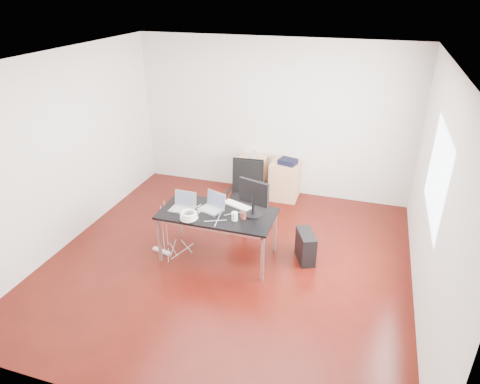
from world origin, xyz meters
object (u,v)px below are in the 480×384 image
(desk, at_px, (217,216))
(filing_cabinet_right, at_px, (285,180))
(office_chair, at_px, (246,192))
(filing_cabinet_left, at_px, (252,176))
(pc_tower, at_px, (306,246))

(desk, xyz_separation_m, filing_cabinet_right, (0.50, 2.16, -0.33))
(filing_cabinet_right, bearing_deg, office_chair, -108.68)
(filing_cabinet_left, xyz_separation_m, filing_cabinet_right, (0.63, 0.00, 0.00))
(desk, height_order, filing_cabinet_right, desk)
(office_chair, relative_size, filing_cabinet_left, 1.54)
(desk, distance_m, filing_cabinet_left, 2.19)
(filing_cabinet_left, height_order, pc_tower, filing_cabinet_left)
(office_chair, height_order, pc_tower, office_chair)
(desk, distance_m, filing_cabinet_right, 2.24)
(office_chair, bearing_deg, filing_cabinet_left, 96.16)
(filing_cabinet_left, relative_size, filing_cabinet_right, 1.00)
(filing_cabinet_left, bearing_deg, desk, -86.68)
(office_chair, xyz_separation_m, filing_cabinet_left, (-0.24, 1.17, -0.26))
(office_chair, distance_m, pc_tower, 1.36)
(desk, xyz_separation_m, office_chair, (0.11, 0.99, -0.07))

